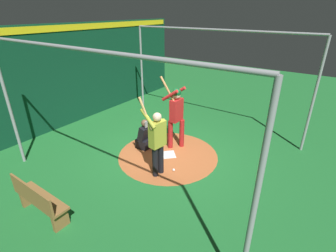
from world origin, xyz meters
The scene contains 12 objects.
ground_plane centered at (0.00, 0.00, 0.00)m, with size 27.67×27.67×0.00m, color #1E6B2D.
dirt_circle centered at (0.00, 0.00, 0.00)m, with size 2.92×2.92×0.01m, color #B76033.
home_plate centered at (0.00, 0.00, 0.01)m, with size 0.42×0.42×0.01m, color white.
batter centered at (-0.10, 0.55, 1.17)m, with size 0.68×0.49×2.22m.
catcher centered at (-0.84, -0.04, 0.37)m, with size 0.58×0.40×0.95m.
visitor centered at (0.32, -0.92, 1.00)m, with size 0.58×0.51×2.09m.
back_wall centered at (-4.42, 0.00, 1.77)m, with size 0.22×11.67×3.52m.
cage_frame centered at (0.00, 0.00, 2.37)m, with size 6.42×5.32×3.38m.
bench centered at (-0.74, -3.50, 0.43)m, with size 1.42×0.36×0.85m.
baseball_0 centered at (0.16, -0.67, 0.04)m, with size 0.07×0.07×0.07m, color white.
baseball_1 centered at (-0.75, -0.14, 0.04)m, with size 0.07×0.07×0.07m, color white.
baseball_2 centered at (0.60, -0.59, 0.04)m, with size 0.07×0.07×0.07m, color white.
Camera 1 is at (3.68, -5.24, 3.92)m, focal length 26.86 mm.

